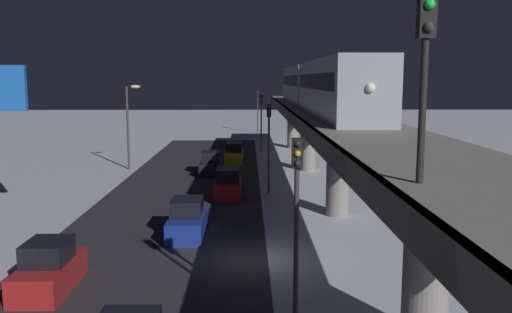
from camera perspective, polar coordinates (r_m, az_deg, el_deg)
The scene contains 15 objects.
ground_plane at distance 24.90m, azimuth -0.78°, elevation -10.92°, with size 240.00×240.00×0.00m, color silver.
avenue_asphalt at distance 25.32m, azimuth -11.49°, elevation -10.76°, with size 11.00×96.26×0.01m, color #28282D.
elevated_railway at distance 24.30m, azimuth 11.77°, elevation 0.90°, with size 5.00×96.26×5.93m.
subway_train at distance 42.38m, azimuth 6.52°, elevation 7.56°, with size 2.94×36.87×3.40m.
rail_signal at distance 12.02m, azimuth 17.57°, elevation 10.13°, with size 0.36×0.41×4.00m.
sedan_black at distance 46.63m, azimuth -4.80°, elevation -0.90°, with size 1.91×4.44×1.97m.
sedan_red at distance 22.83m, azimuth -21.22°, elevation -11.19°, with size 1.80×4.03×1.97m.
sedan_yellow at distance 53.00m, azimuth -2.38°, elevation 0.24°, with size 1.80×4.60×1.97m.
sedan_red_2 at distance 37.80m, azimuth -2.98°, elevation -3.02°, with size 1.80×4.35×1.97m.
sedan_blue at distance 28.56m, azimuth -7.32°, elevation -6.79°, with size 1.80×4.26×1.97m.
traffic_light_near at distance 16.67m, azimuth 4.34°, elevation -5.59°, with size 0.32×0.44×6.40m.
traffic_light_mid at distance 38.30m, azimuth 1.38°, elevation 2.29°, with size 0.32×0.44×6.40m.
traffic_light_far at distance 60.16m, azimuth 0.56°, elevation 4.46°, with size 0.32×0.44×6.40m.
traffic_light_distant at distance 82.07m, azimuth 0.18°, elevation 5.48°, with size 0.32×0.44×6.40m.
street_lamp_far at distance 49.79m, azimuth -13.28°, elevation 4.16°, with size 1.35×0.44×7.65m.
Camera 1 is at (0.02, 23.51, 8.18)m, focal length 37.55 mm.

